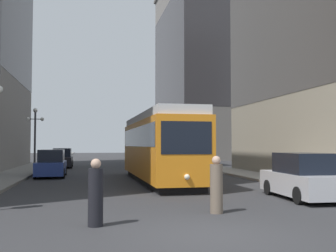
{
  "coord_description": "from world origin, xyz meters",
  "views": [
    {
      "loc": [
        -2.94,
        -9.18,
        2.14
      ],
      "look_at": [
        0.31,
        7.05,
        2.93
      ],
      "focal_mm": 42.25,
      "sensor_mm": 36.0,
      "label": 1
    }
  ],
  "objects_px": {
    "transit_bus": "(159,147)",
    "parked_car_left_mid": "(62,159)",
    "lamp_post_left_far": "(35,129)",
    "pedestrian_crossing_far": "(96,195)",
    "streetcar": "(158,146)",
    "pedestrian_crossing_near": "(216,186)",
    "parked_car_left_near": "(51,164)",
    "parked_car_right_far": "(303,178)"
  },
  "relations": [
    {
      "from": "streetcar",
      "to": "pedestrian_crossing_far",
      "type": "distance_m",
      "value": 12.71
    },
    {
      "from": "parked_car_left_near",
      "to": "pedestrian_crossing_near",
      "type": "xyz_separation_m",
      "value": [
        6.4,
        -15.61,
        -0.01
      ]
    },
    {
      "from": "transit_bus",
      "to": "parked_car_left_near",
      "type": "height_order",
      "value": "transit_bus"
    },
    {
      "from": "parked_car_left_near",
      "to": "streetcar",
      "type": "bearing_deg",
      "value": -37.43
    },
    {
      "from": "streetcar",
      "to": "parked_car_left_mid",
      "type": "xyz_separation_m",
      "value": [
        -6.43,
        16.13,
        -1.26
      ]
    },
    {
      "from": "parked_car_left_near",
      "to": "pedestrian_crossing_far",
      "type": "distance_m",
      "value": 17.1
    },
    {
      "from": "parked_car_right_far",
      "to": "lamp_post_left_far",
      "type": "distance_m",
      "value": 23.47
    },
    {
      "from": "parked_car_left_near",
      "to": "lamp_post_left_far",
      "type": "bearing_deg",
      "value": 106.02
    },
    {
      "from": "parked_car_left_near",
      "to": "parked_car_left_mid",
      "type": "height_order",
      "value": "same"
    },
    {
      "from": "streetcar",
      "to": "pedestrian_crossing_far",
      "type": "bearing_deg",
      "value": -108.04
    },
    {
      "from": "pedestrian_crossing_far",
      "to": "parked_car_left_near",
      "type": "bearing_deg",
      "value": -6.75
    },
    {
      "from": "streetcar",
      "to": "pedestrian_crossing_near",
      "type": "bearing_deg",
      "value": -90.78
    },
    {
      "from": "pedestrian_crossing_far",
      "to": "lamp_post_left_far",
      "type": "relative_size",
      "value": 0.35
    },
    {
      "from": "parked_car_right_far",
      "to": "lamp_post_left_far",
      "type": "relative_size",
      "value": 0.91
    },
    {
      "from": "pedestrian_crossing_near",
      "to": "parked_car_left_near",
      "type": "bearing_deg",
      "value": 125.6
    },
    {
      "from": "parked_car_right_far",
      "to": "pedestrian_crossing_far",
      "type": "bearing_deg",
      "value": 27.99
    },
    {
      "from": "pedestrian_crossing_near",
      "to": "pedestrian_crossing_far",
      "type": "relative_size",
      "value": 1.01
    },
    {
      "from": "pedestrian_crossing_near",
      "to": "pedestrian_crossing_far",
      "type": "bearing_deg",
      "value": -147.83
    },
    {
      "from": "transit_bus",
      "to": "parked_car_left_mid",
      "type": "bearing_deg",
      "value": -163.25
    },
    {
      "from": "transit_bus",
      "to": "lamp_post_left_far",
      "type": "xyz_separation_m",
      "value": [
        -11.72,
        -7.61,
        1.53
      ]
    },
    {
      "from": "streetcar",
      "to": "transit_bus",
      "type": "height_order",
      "value": "streetcar"
    },
    {
      "from": "lamp_post_left_far",
      "to": "pedestrian_crossing_near",
      "type": "bearing_deg",
      "value": -69.36
    },
    {
      "from": "transit_bus",
      "to": "pedestrian_crossing_near",
      "type": "bearing_deg",
      "value": -95.34
    },
    {
      "from": "parked_car_left_mid",
      "to": "lamp_post_left_far",
      "type": "relative_size",
      "value": 0.99
    },
    {
      "from": "streetcar",
      "to": "transit_bus",
      "type": "bearing_deg",
      "value": 79.2
    },
    {
      "from": "parked_car_left_near",
      "to": "pedestrian_crossing_far",
      "type": "bearing_deg",
      "value": -81.6
    },
    {
      "from": "transit_bus",
      "to": "lamp_post_left_far",
      "type": "distance_m",
      "value": 14.06
    },
    {
      "from": "parked_car_left_near",
      "to": "pedestrian_crossing_near",
      "type": "relative_size",
      "value": 2.44
    },
    {
      "from": "transit_bus",
      "to": "parked_car_left_near",
      "type": "relative_size",
      "value": 2.84
    },
    {
      "from": "parked_car_right_far",
      "to": "pedestrian_crossing_far",
      "type": "xyz_separation_m",
      "value": [
        -8.16,
        -3.75,
        -0.02
      ]
    },
    {
      "from": "parked_car_left_near",
      "to": "lamp_post_left_far",
      "type": "relative_size",
      "value": 0.87
    },
    {
      "from": "parked_car_left_near",
      "to": "parked_car_right_far",
      "type": "distance_m",
      "value": 17.01
    },
    {
      "from": "lamp_post_left_far",
      "to": "parked_car_right_far",
      "type": "bearing_deg",
      "value": -57.0
    },
    {
      "from": "streetcar",
      "to": "lamp_post_left_far",
      "type": "distance_m",
      "value": 14.06
    },
    {
      "from": "parked_car_left_mid",
      "to": "pedestrian_crossing_near",
      "type": "xyz_separation_m",
      "value": [
        6.4,
        -26.91,
        -0.01
      ]
    },
    {
      "from": "parked_car_right_far",
      "to": "transit_bus",
      "type": "bearing_deg",
      "value": -84.63
    },
    {
      "from": "pedestrian_crossing_near",
      "to": "transit_bus",
      "type": "bearing_deg",
      "value": 96.74
    },
    {
      "from": "streetcar",
      "to": "parked_car_right_far",
      "type": "height_order",
      "value": "streetcar"
    },
    {
      "from": "parked_car_left_mid",
      "to": "pedestrian_crossing_far",
      "type": "xyz_separation_m",
      "value": [
        2.64,
        -28.19,
        -0.02
      ]
    },
    {
      "from": "transit_bus",
      "to": "parked_car_left_mid",
      "type": "distance_m",
      "value": 10.25
    },
    {
      "from": "parked_car_left_mid",
      "to": "parked_car_right_far",
      "type": "relative_size",
      "value": 1.09
    },
    {
      "from": "lamp_post_left_far",
      "to": "pedestrian_crossing_far",
      "type": "bearing_deg",
      "value": -78.97
    }
  ]
}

